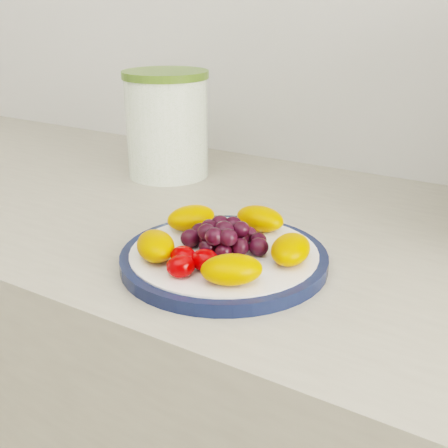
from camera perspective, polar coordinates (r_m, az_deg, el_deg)
The scene contains 5 objects.
plate_rim at distance 0.64m, azimuth 0.00°, elevation -3.53°, with size 0.24×0.24×0.01m, color #0E1838.
plate_face at distance 0.64m, azimuth 0.00°, elevation -3.45°, with size 0.21×0.21×0.02m, color white.
canister at distance 0.96m, azimuth -5.79°, elevation 9.68°, with size 0.14×0.14×0.16m, color #427513.
canister_lid at distance 0.94m, azimuth -6.00°, elevation 14.88°, with size 0.14×0.14×0.01m, color #4F6E24.
fruit_plate at distance 0.63m, azimuth -0.18°, elevation -1.57°, with size 0.20×0.20×0.04m.
Camera 1 is at (0.22, 0.57, 1.18)m, focal length 45.00 mm.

